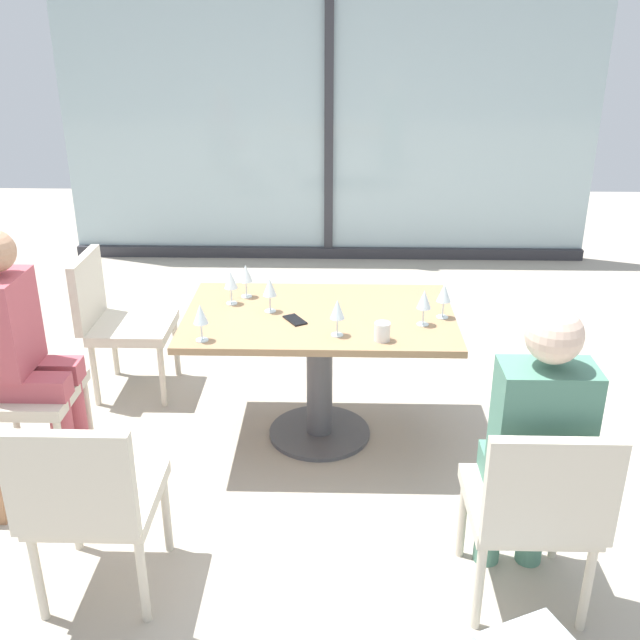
{
  "coord_description": "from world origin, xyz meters",
  "views": [
    {
      "loc": [
        0.09,
        -3.49,
        2.18
      ],
      "look_at": [
        0.0,
        0.1,
        0.65
      ],
      "focal_mm": 40.86,
      "sensor_mm": 36.0,
      "label": 1
    }
  ],
  "objects_px": {
    "wine_glass_6": "(424,300)",
    "cell_phone_on_table": "(295,320)",
    "person_front_right": "(534,441)",
    "wine_glass_5": "(246,274)",
    "chair_side_end": "(8,379)",
    "chair_front_left": "(89,497)",
    "chair_front_right": "(535,504)",
    "wine_glass_4": "(231,281)",
    "coffee_cup": "(382,332)",
    "chair_far_left": "(116,316)",
    "person_side_end": "(23,342)",
    "wine_glass_1": "(444,293)",
    "wine_glass_0": "(337,310)",
    "wine_glass_3": "(270,288)",
    "dining_table_main": "(320,344)",
    "wine_glass_2": "(200,315)"
  },
  "relations": [
    {
      "from": "dining_table_main",
      "to": "person_front_right",
      "type": "distance_m",
      "value": 1.43
    },
    {
      "from": "person_front_right",
      "to": "wine_glass_5",
      "type": "distance_m",
      "value": 1.86
    },
    {
      "from": "wine_glass_6",
      "to": "cell_phone_on_table",
      "type": "distance_m",
      "value": 0.66
    },
    {
      "from": "chair_front_left",
      "to": "wine_glass_4",
      "type": "relative_size",
      "value": 4.7
    },
    {
      "from": "coffee_cup",
      "to": "chair_far_left",
      "type": "bearing_deg",
      "value": 151.85
    },
    {
      "from": "dining_table_main",
      "to": "wine_glass_4",
      "type": "height_order",
      "value": "wine_glass_4"
    },
    {
      "from": "chair_side_end",
      "to": "chair_front_right",
      "type": "bearing_deg",
      "value": -21.4
    },
    {
      "from": "person_front_right",
      "to": "wine_glass_4",
      "type": "xyz_separation_m",
      "value": [
        -1.31,
        1.27,
        0.16
      ]
    },
    {
      "from": "chair_side_end",
      "to": "chair_far_left",
      "type": "bearing_deg",
      "value": 69.95
    },
    {
      "from": "wine_glass_6",
      "to": "person_front_right",
      "type": "bearing_deg",
      "value": -72.92
    },
    {
      "from": "wine_glass_1",
      "to": "person_side_end",
      "type": "bearing_deg",
      "value": -171.9
    },
    {
      "from": "chair_side_end",
      "to": "wine_glass_6",
      "type": "relative_size",
      "value": 4.7
    },
    {
      "from": "wine_glass_4",
      "to": "coffee_cup",
      "type": "relative_size",
      "value": 2.06
    },
    {
      "from": "chair_front_right",
      "to": "coffee_cup",
      "type": "relative_size",
      "value": 9.67
    },
    {
      "from": "coffee_cup",
      "to": "wine_glass_0",
      "type": "bearing_deg",
      "value": 166.34
    },
    {
      "from": "chair_front_left",
      "to": "chair_far_left",
      "type": "xyz_separation_m",
      "value": [
        -0.4,
        1.76,
        0.0
      ]
    },
    {
      "from": "chair_front_left",
      "to": "wine_glass_1",
      "type": "bearing_deg",
      "value": 39.85
    },
    {
      "from": "chair_front_left",
      "to": "wine_glass_2",
      "type": "distance_m",
      "value": 1.02
    },
    {
      "from": "chair_front_right",
      "to": "chair_front_left",
      "type": "xyz_separation_m",
      "value": [
        -1.66,
        0.0,
        0.0
      ]
    },
    {
      "from": "wine_glass_4",
      "to": "chair_front_left",
      "type": "bearing_deg",
      "value": -104.52
    },
    {
      "from": "dining_table_main",
      "to": "chair_front_left",
      "type": "height_order",
      "value": "chair_front_left"
    },
    {
      "from": "person_side_end",
      "to": "wine_glass_0",
      "type": "xyz_separation_m",
      "value": [
        1.52,
        0.06,
        0.16
      ]
    },
    {
      "from": "chair_front_right",
      "to": "chair_front_left",
      "type": "height_order",
      "value": "same"
    },
    {
      "from": "chair_front_right",
      "to": "cell_phone_on_table",
      "type": "relative_size",
      "value": 6.04
    },
    {
      "from": "chair_front_right",
      "to": "coffee_cup",
      "type": "bearing_deg",
      "value": 119.4
    },
    {
      "from": "wine_glass_1",
      "to": "wine_glass_3",
      "type": "xyz_separation_m",
      "value": [
        -0.89,
        0.06,
        0.0
      ]
    },
    {
      "from": "chair_front_right",
      "to": "wine_glass_3",
      "type": "bearing_deg",
      "value": 130.44
    },
    {
      "from": "chair_front_left",
      "to": "wine_glass_6",
      "type": "distance_m",
      "value": 1.8
    },
    {
      "from": "chair_far_left",
      "to": "person_side_end",
      "type": "bearing_deg",
      "value": -103.13
    },
    {
      "from": "dining_table_main",
      "to": "wine_glass_6",
      "type": "relative_size",
      "value": 7.55
    },
    {
      "from": "wine_glass_0",
      "to": "cell_phone_on_table",
      "type": "distance_m",
      "value": 0.31
    },
    {
      "from": "wine_glass_0",
      "to": "wine_glass_4",
      "type": "xyz_separation_m",
      "value": [
        -0.57,
        0.4,
        0.0
      ]
    },
    {
      "from": "cell_phone_on_table",
      "to": "person_front_right",
      "type": "bearing_deg",
      "value": -78.61
    },
    {
      "from": "chair_front_right",
      "to": "person_front_right",
      "type": "bearing_deg",
      "value": 90.0
    },
    {
      "from": "chair_side_end",
      "to": "wine_glass_0",
      "type": "height_order",
      "value": "wine_glass_0"
    },
    {
      "from": "wine_glass_1",
      "to": "coffee_cup",
      "type": "distance_m",
      "value": 0.44
    },
    {
      "from": "dining_table_main",
      "to": "wine_glass_1",
      "type": "relative_size",
      "value": 7.55
    },
    {
      "from": "chair_front_left",
      "to": "wine_glass_1",
      "type": "distance_m",
      "value": 1.94
    },
    {
      "from": "chair_side_end",
      "to": "chair_far_left",
      "type": "relative_size",
      "value": 1.0
    },
    {
      "from": "person_front_right",
      "to": "wine_glass_5",
      "type": "xyz_separation_m",
      "value": [
        -1.24,
        1.38,
        0.16
      ]
    },
    {
      "from": "person_front_right",
      "to": "wine_glass_2",
      "type": "distance_m",
      "value": 1.61
    },
    {
      "from": "chair_front_right",
      "to": "person_front_right",
      "type": "height_order",
      "value": "person_front_right"
    },
    {
      "from": "chair_front_right",
      "to": "person_front_right",
      "type": "distance_m",
      "value": 0.23
    },
    {
      "from": "chair_far_left",
      "to": "person_side_end",
      "type": "xyz_separation_m",
      "value": [
        -0.19,
        -0.83,
        0.2
      ]
    },
    {
      "from": "chair_side_end",
      "to": "chair_front_left",
      "type": "xyz_separation_m",
      "value": [
        0.7,
        -0.93,
        0.0
      ]
    },
    {
      "from": "chair_side_end",
      "to": "wine_glass_1",
      "type": "distance_m",
      "value": 2.22
    },
    {
      "from": "wine_glass_3",
      "to": "wine_glass_0",
      "type": "bearing_deg",
      "value": -39.97
    },
    {
      "from": "wine_glass_0",
      "to": "wine_glass_5",
      "type": "relative_size",
      "value": 1.0
    },
    {
      "from": "person_side_end",
      "to": "wine_glass_0",
      "type": "distance_m",
      "value": 1.53
    },
    {
      "from": "chair_far_left",
      "to": "wine_glass_2",
      "type": "xyz_separation_m",
      "value": [
        0.68,
        -0.85,
        0.37
      ]
    }
  ]
}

